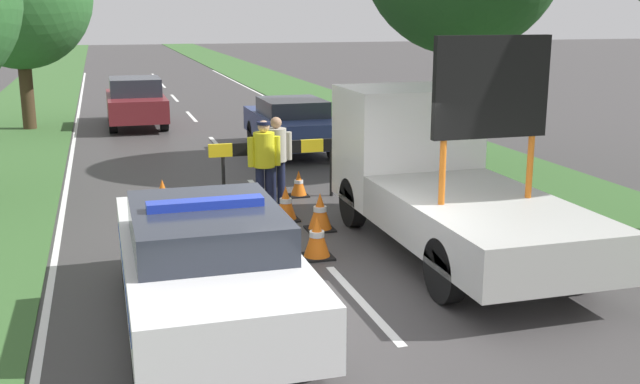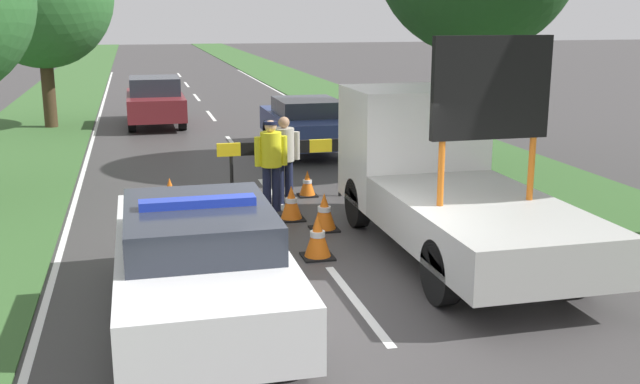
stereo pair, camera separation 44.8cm
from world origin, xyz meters
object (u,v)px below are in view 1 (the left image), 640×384
road_barrier (278,152)px  traffic_cone_near_truck (320,212)px  traffic_cone_centre_front (163,198)px  police_officer (264,158)px  queued_car_hatch_blue (291,123)px  work_truck (437,175)px  traffic_cone_behind_barrier (299,184)px  traffic_cone_near_police (286,203)px  queued_car_wagon_maroon (136,102)px  traffic_cone_lane_edge (317,237)px  police_car (206,261)px  pedestrian_civilian (276,153)px

road_barrier → traffic_cone_near_truck: size_ratio=4.21×
traffic_cone_centre_front → police_officer: bearing=-4.8°
queued_car_hatch_blue → work_truck: bearing=91.5°
traffic_cone_behind_barrier → traffic_cone_centre_front: bearing=-163.4°
traffic_cone_near_police → queued_car_wagon_maroon: queued_car_wagon_maroon is taller
police_officer → traffic_cone_behind_barrier: (0.92, 0.99, -0.77)m
traffic_cone_behind_barrier → queued_car_hatch_blue: queued_car_hatch_blue is taller
road_barrier → traffic_cone_lane_edge: bearing=-100.9°
traffic_cone_near_truck → traffic_cone_lane_edge: size_ratio=0.99×
police_car → police_officer: (1.77, 4.92, 0.23)m
traffic_cone_behind_barrier → queued_car_hatch_blue: size_ratio=0.12×
work_truck → traffic_cone_near_truck: bearing=-40.8°
police_car → police_officer: size_ratio=2.86×
traffic_cone_centre_front → traffic_cone_near_police: bearing=-21.6°
pedestrian_civilian → traffic_cone_near_police: bearing=-80.4°
police_car → traffic_cone_centre_front: (-0.10, 5.08, -0.44)m
pedestrian_civilian → queued_car_hatch_blue: size_ratio=0.40×
road_barrier → police_car: bearing=-117.9°
traffic_cone_behind_barrier → queued_car_wagon_maroon: (-2.68, 10.81, 0.55)m
road_barrier → traffic_cone_lane_edge: road_barrier is taller
traffic_cone_centre_front → queued_car_hatch_blue: bearing=56.1°
work_truck → queued_car_hatch_blue: 8.67m
police_car → work_truck: 4.62m
police_officer → traffic_cone_centre_front: police_officer is taller
police_car → traffic_cone_lane_edge: bearing=49.7°
pedestrian_civilian → traffic_cone_behind_barrier: size_ratio=3.22×
traffic_cone_near_police → work_truck: bearing=-44.9°
police_officer → pedestrian_civilian: size_ratio=1.01×
traffic_cone_centre_front → traffic_cone_near_truck: 3.00m
work_truck → traffic_cone_near_police: size_ratio=9.13×
pedestrian_civilian → queued_car_hatch_blue: bearing=88.0°
traffic_cone_centre_front → road_barrier: bearing=16.1°
work_truck → traffic_cone_near_truck: work_truck is taller
traffic_cone_near_police → traffic_cone_behind_barrier: 1.81m
traffic_cone_near_police → police_car: bearing=-115.3°
queued_car_hatch_blue → queued_car_wagon_maroon: bearing=-56.9°
police_officer → pedestrian_civilian: 0.63m
police_officer → queued_car_wagon_maroon: 11.93m
work_truck → police_officer: 3.51m
traffic_cone_centre_front → traffic_cone_near_truck: bearing=-32.6°
pedestrian_civilian → traffic_cone_near_truck: pedestrian_civilian is taller
traffic_cone_near_police → pedestrian_civilian: bearing=84.5°
work_truck → road_barrier: (-1.79, 3.52, -0.15)m
queued_car_hatch_blue → police_officer: bearing=71.2°
traffic_cone_near_police → traffic_cone_centre_front: size_ratio=0.89×
road_barrier → queued_car_hatch_blue: 5.38m
police_car → pedestrian_civilian: (2.12, 5.44, 0.21)m
police_car → queued_car_wagon_maroon: 16.72m
traffic_cone_near_police → traffic_cone_near_truck: (0.42, -0.78, 0.01)m
traffic_cone_near_police → road_barrier: bearing=81.5°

